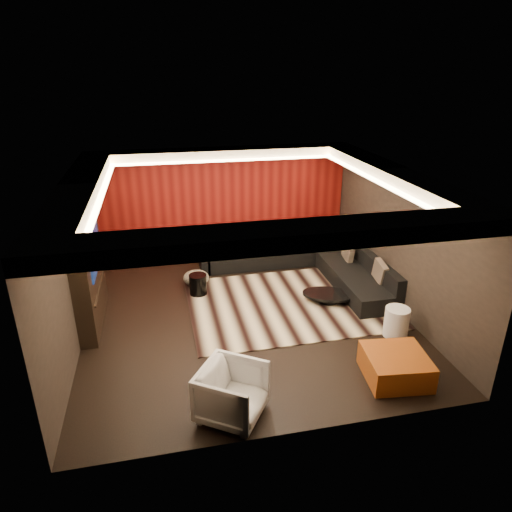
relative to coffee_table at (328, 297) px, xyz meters
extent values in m
cube|color=black|center=(-1.76, -0.34, -0.12)|extent=(6.00, 6.00, 0.02)
cube|color=silver|center=(-1.76, -0.34, 2.70)|extent=(6.00, 6.00, 0.02)
cube|color=black|center=(-1.76, 2.67, 1.29)|extent=(6.00, 0.02, 2.80)
cube|color=black|center=(-4.77, -0.34, 1.29)|extent=(0.02, 6.00, 2.80)
cube|color=black|center=(1.25, -0.34, 1.29)|extent=(0.02, 6.00, 2.80)
cube|color=#6B0C0A|center=(-1.76, 2.63, 1.29)|extent=(5.98, 0.05, 2.78)
cube|color=silver|center=(-1.76, 2.36, 2.58)|extent=(6.00, 0.60, 0.22)
cube|color=silver|center=(-1.76, -3.04, 2.58)|extent=(6.00, 0.60, 0.22)
cube|color=silver|center=(-4.46, -0.34, 2.58)|extent=(0.60, 4.80, 0.22)
cube|color=silver|center=(0.94, -0.34, 2.58)|extent=(0.60, 4.80, 0.22)
cube|color=#FFD899|center=(-1.76, 2.02, 2.49)|extent=(4.80, 0.08, 0.04)
cube|color=#FFD899|center=(-1.76, -2.70, 2.49)|extent=(4.80, 0.08, 0.04)
cube|color=#FFD899|center=(-4.12, -0.34, 2.49)|extent=(0.08, 4.80, 0.04)
cube|color=#FFD899|center=(0.60, -0.34, 2.49)|extent=(0.08, 4.80, 0.04)
cube|color=black|center=(-4.61, 0.26, 0.99)|extent=(0.30, 2.00, 2.20)
cube|color=black|center=(-4.45, 0.26, 1.34)|extent=(0.04, 1.30, 0.80)
cube|color=black|center=(-4.45, 0.26, 0.59)|extent=(0.04, 1.60, 0.04)
cube|color=beige|center=(-0.83, 0.11, -0.10)|extent=(4.02, 3.03, 0.02)
cylinder|color=black|center=(0.00, 0.00, 0.00)|extent=(1.38, 1.38, 0.18)
cylinder|color=black|center=(-2.58, 0.90, 0.13)|extent=(0.38, 0.38, 0.44)
ellipsoid|color=beige|center=(-2.58, 1.36, 0.07)|extent=(0.71, 0.71, 0.31)
cylinder|color=white|center=(0.74, -1.44, 0.16)|extent=(0.51, 0.51, 0.54)
cube|color=#913E12|center=(0.14, -2.54, 0.10)|extent=(1.03, 1.03, 0.41)
imported|color=white|center=(-2.47, -2.84, 0.28)|extent=(1.17, 1.16, 0.77)
cube|color=black|center=(-0.51, 2.21, 0.09)|extent=(3.50, 0.90, 0.40)
cube|color=black|center=(-0.51, 2.56, 0.47)|extent=(3.50, 0.20, 0.35)
cube|color=black|center=(0.79, 0.46, 0.09)|extent=(0.90, 2.60, 0.40)
cube|color=black|center=(1.14, 0.46, 0.47)|extent=(0.20, 2.60, 0.35)
cube|color=black|center=(-2.31, 2.21, 0.19)|extent=(0.20, 0.90, 0.60)
cube|color=#C3AA8F|center=(0.59, 2.04, 0.51)|extent=(0.42, 0.20, 0.44)
cube|color=#C3AA8F|center=(1.05, -0.08, 0.51)|extent=(0.12, 0.50, 0.50)
cube|color=#C3AA8F|center=(-0.42, 2.31, 0.51)|extent=(0.42, 0.20, 0.44)
cube|color=#C3AA8F|center=(0.85, 1.09, 0.51)|extent=(0.12, 0.50, 0.50)
cube|color=#C3AA8F|center=(-1.97, 2.32, 0.51)|extent=(0.42, 0.20, 0.44)
camera|label=1|loc=(-3.21, -7.80, 4.41)|focal=32.00mm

